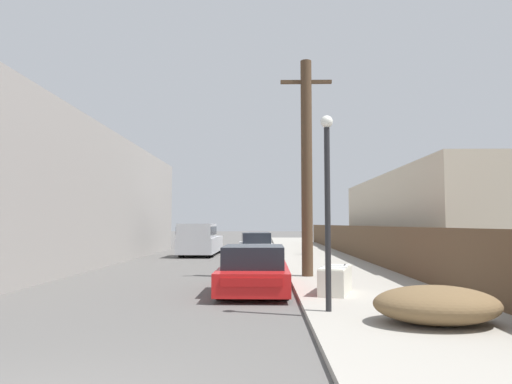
{
  "coord_description": "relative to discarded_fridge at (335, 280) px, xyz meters",
  "views": [
    {
      "loc": [
        2.37,
        -4.1,
        1.91
      ],
      "look_at": [
        2.06,
        12.3,
        3.05
      ],
      "focal_mm": 32.0,
      "sensor_mm": 36.0,
      "label": 1
    }
  ],
  "objects": [
    {
      "name": "sidewalk_curb",
      "position": [
        1.11,
        15.67,
        -0.4
      ],
      "size": [
        4.2,
        63.0,
        0.12
      ],
      "primitive_type": "cube",
      "color": "#9E998E",
      "rests_on": "ground"
    },
    {
      "name": "discarded_fridge",
      "position": [
        0.0,
        0.0,
        0.0
      ],
      "size": [
        1.1,
        1.72,
        0.71
      ],
      "rotation": [
        0.0,
        0.0,
        -0.31
      ],
      "color": "silver",
      "rests_on": "sidewalk_curb"
    },
    {
      "name": "parked_sports_car_red",
      "position": [
        -2.13,
        0.94,
        0.13
      ],
      "size": [
        1.91,
        4.42,
        1.31
      ],
      "rotation": [
        0.0,
        0.0,
        -0.01
      ],
      "color": "red",
      "rests_on": "ground"
    },
    {
      "name": "car_parked_mid",
      "position": [
        -2.32,
        13.13,
        0.2
      ],
      "size": [
        2.03,
        4.15,
        1.42
      ],
      "rotation": [
        0.0,
        0.0,
        0.08
      ],
      "color": "silver",
      "rests_on": "ground"
    },
    {
      "name": "car_parked_far",
      "position": [
        -2.29,
        22.29,
        0.14
      ],
      "size": [
        1.88,
        4.12,
        1.28
      ],
      "rotation": [
        0.0,
        0.0,
        0.03
      ],
      "color": "silver",
      "rests_on": "ground"
    },
    {
      "name": "pickup_truck",
      "position": [
        -5.71,
        15.31,
        0.49
      ],
      "size": [
        2.09,
        5.85,
        1.91
      ],
      "rotation": [
        0.0,
        0.0,
        3.13
      ],
      "color": "silver",
      "rests_on": "ground"
    },
    {
      "name": "utility_pole",
      "position": [
        -0.36,
        3.86,
        3.49
      ],
      "size": [
        1.8,
        0.39,
        7.53
      ],
      "color": "#4C3826",
      "rests_on": "sidewalk_curb"
    },
    {
      "name": "street_lamp",
      "position": [
        -0.52,
        -2.43,
        2.06
      ],
      "size": [
        0.26,
        0.26,
        4.07
      ],
      "color": "#232326",
      "rests_on": "sidewalk_curb"
    },
    {
      "name": "brush_pile",
      "position": [
        1.26,
        -3.56,
        -0.0
      ],
      "size": [
        2.24,
        1.7,
        0.67
      ],
      "color": "brown",
      "rests_on": "sidewalk_curb"
    },
    {
      "name": "wooden_fence",
      "position": [
        3.06,
        13.8,
        0.5
      ],
      "size": [
        0.08,
        39.5,
        1.68
      ],
      "primitive_type": "cube",
      "color": "brown",
      "rests_on": "sidewalk_curb"
    },
    {
      "name": "building_left_block",
      "position": [
        -12.41,
        9.41,
        2.66
      ],
      "size": [
        7.0,
        26.36,
        6.25
      ],
      "primitive_type": "cube",
      "color": "gray",
      "rests_on": "ground"
    },
    {
      "name": "building_right_house",
      "position": [
        7.25,
        12.29,
        1.76
      ],
      "size": [
        6.0,
        17.57,
        4.45
      ],
      "primitive_type": "cube",
      "color": "beige",
      "rests_on": "ground"
    },
    {
      "name": "pedestrian",
      "position": [
        0.77,
        14.87,
        0.5
      ],
      "size": [
        0.34,
        0.34,
        1.64
      ],
      "color": "#282D42",
      "rests_on": "sidewalk_curb"
    }
  ]
}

